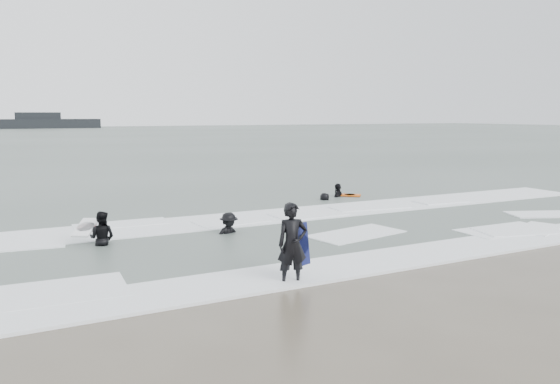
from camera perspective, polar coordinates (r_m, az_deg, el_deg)
name	(u,v)px	position (r m, az deg, el deg)	size (l,w,h in m)	color
ground	(364,257)	(14.70, 8.78, -6.73)	(320.00, 320.00, 0.00)	brown
sea	(67,138)	(92.01, -21.40, 5.29)	(320.00, 320.00, 0.00)	#47544C
surfer_centre	(292,284)	(12.31, 1.28, -9.59)	(0.68, 0.44, 1.85)	black
surfer_wading	(102,246)	(16.47, -18.07, -5.42)	(0.76, 0.59, 1.57)	black
surfer_breaker	(229,235)	(17.14, -5.36, -4.53)	(1.02, 0.58, 1.57)	black
surfer_right_near	(338,198)	(24.84, 6.08, -0.58)	(1.06, 0.44, 1.80)	black
surfer_right_far	(325,201)	(23.78, 4.69, -0.95)	(0.74, 0.48, 1.51)	black
surf_foam	(298,229)	(17.75, 1.88, -3.92)	(30.03, 9.06, 0.09)	white
bodyboards	(260,216)	(17.59, -2.11, -2.51)	(12.89, 10.68, 1.25)	#0E1344
vessel_horizon	(38,123)	(156.77, -23.94, 6.64)	(30.56, 5.46, 4.15)	black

